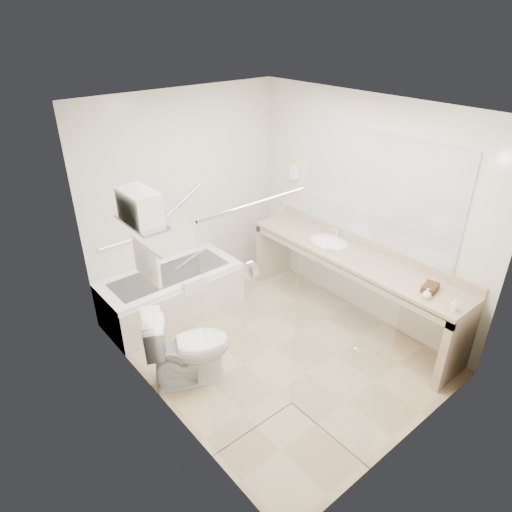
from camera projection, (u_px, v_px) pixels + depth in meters
floor at (274, 347)px, 4.94m from camera, size 3.20×3.20×0.00m
ceiling at (279, 109)px, 3.74m from camera, size 2.60×3.20×0.10m
wall_back at (186, 198)px, 5.42m from camera, size 2.60×0.10×2.50m
wall_front at (426, 323)px, 3.26m from camera, size 2.60×0.10×2.50m
wall_left at (154, 292)px, 3.61m from camera, size 0.10×3.20×2.50m
wall_right at (363, 211)px, 5.07m from camera, size 0.10×3.20×2.50m
bathtub at (172, 294)px, 5.36m from camera, size 1.60×0.73×0.59m
grab_bar_short at (116, 244)px, 5.00m from camera, size 0.40×0.03×0.03m
grab_bar_long at (184, 199)px, 5.37m from camera, size 0.53×0.03×0.33m
shower_enclosure at (296, 333)px, 3.45m from camera, size 0.96×0.91×2.11m
towel_shelf at (141, 216)px, 3.68m from camera, size 0.24×0.55×0.81m
vanity_counter at (352, 271)px, 5.11m from camera, size 0.55×2.70×0.95m
sink at (328, 243)px, 5.31m from camera, size 0.40×0.52×0.14m
faucet at (337, 232)px, 5.34m from camera, size 0.03×0.03×0.14m
mirror at (377, 189)px, 4.82m from camera, size 0.02×2.00×1.20m
hairdryer_unit at (295, 171)px, 5.66m from camera, size 0.08×0.10×0.18m
toilet at (188, 347)px, 4.33m from camera, size 0.92×0.74×0.79m
amenity_basket at (430, 288)px, 4.35m from camera, size 0.21×0.16×0.06m
soap_bottle_a at (453, 308)px, 4.07m from camera, size 0.06×0.12×0.05m
soap_bottle_b at (427, 295)px, 4.23m from camera, size 0.11×0.13×0.08m
water_bottle_left at (317, 228)px, 5.39m from camera, size 0.06×0.06×0.19m
water_bottle_mid at (300, 221)px, 5.56m from camera, size 0.07×0.07×0.21m
water_bottle_right at (281, 211)px, 5.83m from camera, size 0.07×0.07×0.22m
drinking_glass_near at (330, 248)px, 5.05m from camera, size 0.09×0.09×0.09m
drinking_glass_far at (284, 222)px, 5.67m from camera, size 0.08×0.08×0.08m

